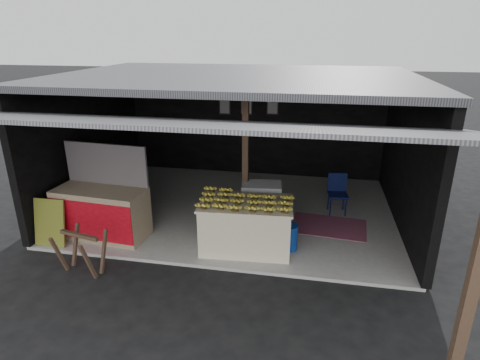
% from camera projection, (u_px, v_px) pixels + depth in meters
% --- Properties ---
extents(ground, '(80.00, 80.00, 0.00)m').
position_uv_depth(ground, '(209.00, 269.00, 6.86)').
color(ground, black).
rests_on(ground, ground).
extents(concrete_slab, '(7.00, 5.00, 0.06)m').
position_uv_depth(concrete_slab, '(237.00, 208.00, 9.15)').
color(concrete_slab, gray).
rests_on(concrete_slab, ground).
extents(shophouse, '(7.40, 7.29, 3.02)m').
position_uv_depth(shophouse, '(239.00, 116.00, 8.73)').
color(shophouse, black).
rests_on(shophouse, ground).
extents(banana_table, '(1.72, 1.12, 0.91)m').
position_uv_depth(banana_table, '(246.00, 225.00, 7.27)').
color(banana_table, silver).
rests_on(banana_table, concrete_slab).
extents(banana_pile, '(1.59, 1.01, 0.18)m').
position_uv_depth(banana_pile, '(246.00, 198.00, 7.08)').
color(banana_pile, gold).
rests_on(banana_pile, banana_table).
extents(white_crate, '(0.85, 0.63, 0.88)m').
position_uv_depth(white_crate, '(261.00, 204.00, 8.23)').
color(white_crate, white).
rests_on(white_crate, concrete_slab).
extents(neighbor_stall, '(1.78, 0.91, 1.78)m').
position_uv_depth(neighbor_stall, '(102.00, 211.00, 7.71)').
color(neighbor_stall, '#998466').
rests_on(neighbor_stall, concrete_slab).
extents(green_signboard, '(0.60, 0.21, 0.89)m').
position_uv_depth(green_signboard, '(49.00, 223.00, 7.40)').
color(green_signboard, black).
rests_on(green_signboard, concrete_slab).
extents(sawhorse, '(0.77, 0.76, 0.73)m').
position_uv_depth(sawhorse, '(81.00, 248.00, 6.60)').
color(sawhorse, '#483124').
rests_on(sawhorse, ground).
extents(water_barrel, '(0.31, 0.31, 0.45)m').
position_uv_depth(water_barrel, '(289.00, 238.00, 7.32)').
color(water_barrel, navy).
rests_on(water_barrel, concrete_slab).
extents(plastic_chair, '(0.45, 0.45, 0.86)m').
position_uv_depth(plastic_chair, '(337.00, 190.00, 8.78)').
color(plastic_chair, '#091036').
rests_on(plastic_chair, concrete_slab).
extents(magenta_rug, '(1.59, 1.13, 0.01)m').
position_uv_depth(magenta_rug, '(329.00, 226.00, 8.25)').
color(magenta_rug, maroon).
rests_on(magenta_rug, concrete_slab).
extents(picture_frames, '(1.62, 0.04, 0.46)m').
position_uv_depth(picture_frames, '(248.00, 107.00, 10.73)').
color(picture_frames, black).
rests_on(picture_frames, shophouse).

